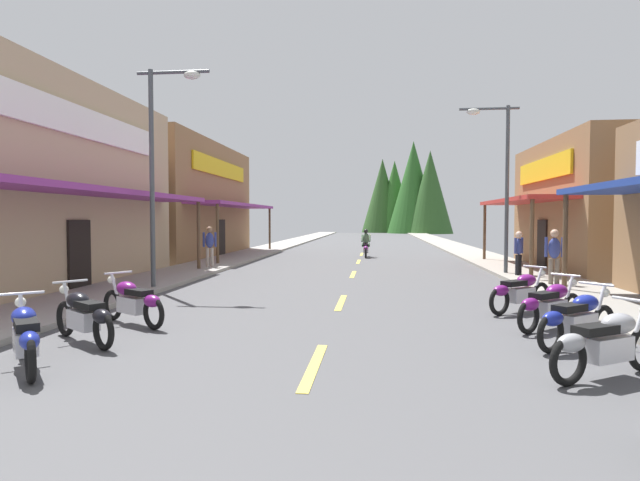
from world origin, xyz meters
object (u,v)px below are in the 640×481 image
at_px(motorcycle_parked_right_1, 606,342).
at_px(pedestrian_strolling, 210,244).
at_px(streetlamp_left, 162,148).
at_px(rider_cruising_lead, 366,246).
at_px(motorcycle_parked_right_2, 577,318).
at_px(motorcycle_parked_left_2, 133,301).
at_px(motorcycle_parked_left_0, 25,335).
at_px(pedestrian_browsing, 519,251).
at_px(pedestrian_waiting, 554,254).
at_px(streetlamp_right, 498,166).
at_px(motorcycle_parked_left_1, 84,315).
at_px(motorcycle_parked_right_4, 520,291).
at_px(motorcycle_parked_right_3, 550,304).

xyz_separation_m(motorcycle_parked_right_1, pedestrian_strolling, (-10.01, 13.72, 0.57)).
xyz_separation_m(streetlamp_left, rider_cruising_lead, (5.67, 14.02, -3.55)).
bearing_deg(motorcycle_parked_right_2, pedestrian_strolling, 92.09).
bearing_deg(motorcycle_parked_left_2, motorcycle_parked_right_2, -153.87).
height_order(streetlamp_left, motorcycle_parked_left_0, streetlamp_left).
xyz_separation_m(pedestrian_browsing, pedestrian_waiting, (0.37, -2.57, 0.08)).
distance_m(streetlamp_left, motorcycle_parked_right_2, 11.75).
xyz_separation_m(streetlamp_right, motorcycle_parked_left_1, (-9.45, -11.57, -3.62)).
relative_size(motorcycle_parked_right_4, pedestrian_browsing, 1.02).
bearing_deg(motorcycle_parked_left_2, streetlamp_left, -41.00).
xyz_separation_m(streetlamp_right, rider_cruising_lead, (-5.08, 8.78, -3.46)).
xyz_separation_m(motorcycle_parked_right_2, motorcycle_parked_left_1, (-8.27, -0.62, 0.00)).
bearing_deg(motorcycle_parked_right_1, streetlamp_left, 110.08).
height_order(streetlamp_right, motorcycle_parked_left_0, streetlamp_right).
relative_size(streetlamp_left, motorcycle_parked_right_3, 3.91).
bearing_deg(motorcycle_parked_left_2, pedestrian_waiting, -114.39).
height_order(motorcycle_parked_right_1, motorcycle_parked_left_1, same).
distance_m(streetlamp_right, pedestrian_browsing, 3.28).
relative_size(streetlamp_right, motorcycle_parked_right_4, 3.67).
height_order(motorcycle_parked_left_1, motorcycle_parked_left_2, same).
xyz_separation_m(rider_cruising_lead, pedestrian_waiting, (6.03, -12.12, 0.40)).
xyz_separation_m(motorcycle_parked_left_0, motorcycle_parked_left_1, (-0.06, 1.55, 0.00)).
height_order(streetlamp_left, motorcycle_parked_right_1, streetlamp_left).
relative_size(motorcycle_parked_right_1, motorcycle_parked_left_1, 1.05).
distance_m(motorcycle_parked_right_3, motorcycle_parked_left_1, 8.54).
distance_m(streetlamp_right, motorcycle_parked_left_0, 16.54).
distance_m(streetlamp_right, motorcycle_parked_right_1, 13.23).
xyz_separation_m(motorcycle_parked_right_3, pedestrian_browsing, (1.74, 8.78, 0.49)).
distance_m(motorcycle_parked_left_2, pedestrian_strolling, 11.32).
bearing_deg(pedestrian_browsing, motorcycle_parked_right_3, 120.47).
xyz_separation_m(motorcycle_parked_right_1, pedestrian_waiting, (2.39, 9.31, 0.57)).
distance_m(motorcycle_parked_left_1, motorcycle_parked_left_2, 1.54).
xyz_separation_m(motorcycle_parked_left_1, motorcycle_parked_left_2, (0.11, 1.54, 0.00)).
distance_m(motorcycle_parked_right_2, pedestrian_waiting, 7.93).
distance_m(motorcycle_parked_right_1, motorcycle_parked_right_4, 4.91).
xyz_separation_m(motorcycle_parked_right_1, motorcycle_parked_left_0, (-7.95, -0.48, 0.00)).
bearing_deg(motorcycle_parked_right_1, motorcycle_parked_left_1, 140.96).
xyz_separation_m(motorcycle_parked_left_2, rider_cruising_lead, (4.25, 18.81, 0.17)).
bearing_deg(streetlamp_left, streetlamp_right, 25.98).
height_order(pedestrian_browsing, pedestrian_waiting, pedestrian_waiting).
bearing_deg(motorcycle_parked_left_0, motorcycle_parked_left_2, -41.31).
bearing_deg(pedestrian_browsing, streetlamp_left, 63.21).
bearing_deg(pedestrian_strolling, motorcycle_parked_left_1, -10.32).
bearing_deg(pedestrian_waiting, streetlamp_left, 101.77).
distance_m(streetlamp_right, motorcycle_parked_right_3, 10.27).
height_order(pedestrian_browsing, pedestrian_strolling, pedestrian_strolling).
distance_m(motorcycle_parked_right_1, motorcycle_parked_left_1, 8.08).
bearing_deg(motorcycle_parked_left_0, motorcycle_parked_right_2, -115.48).
relative_size(motorcycle_parked_right_3, motorcycle_parked_left_2, 0.89).
bearing_deg(streetlamp_right, pedestrian_browsing, -52.61).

